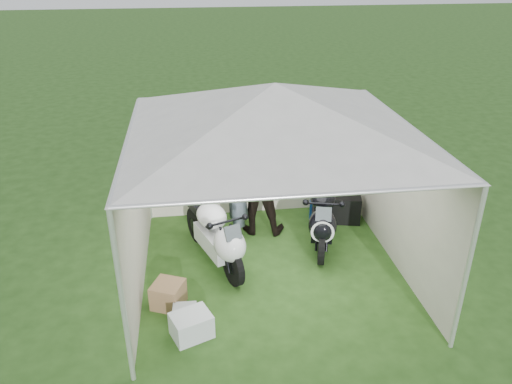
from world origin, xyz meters
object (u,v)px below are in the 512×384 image
(person_blue_jacket, at_px, (236,196))
(crate_2, at_px, (185,314))
(crate_1, at_px, (168,294))
(motorcycle_white, at_px, (216,233))
(person_dark_jacket, at_px, (258,180))
(crate_0, at_px, (191,325))
(motorcycle_black, at_px, (322,214))
(equipment_box, at_px, (346,208))
(paddock_stand, at_px, (321,209))
(canopy_tent, at_px, (274,113))

(person_blue_jacket, bearing_deg, crate_2, -22.99)
(crate_1, distance_m, crate_2, 0.45)
(motorcycle_white, height_order, crate_2, motorcycle_white)
(person_dark_jacket, xyz_separation_m, crate_0, (-1.24, -2.63, -0.83))
(person_blue_jacket, relative_size, crate_1, 4.08)
(person_blue_jacket, bearing_deg, motorcycle_white, -27.30)
(motorcycle_black, height_order, crate_0, motorcycle_black)
(person_dark_jacket, height_order, equipment_box, person_dark_jacket)
(person_dark_jacket, height_order, crate_0, person_dark_jacket)
(paddock_stand, bearing_deg, motorcycle_black, -104.66)
(motorcycle_white, distance_m, person_dark_jacket, 1.34)
(crate_0, bearing_deg, person_blue_jacket, 70.55)
(canopy_tent, height_order, crate_1, canopy_tent)
(motorcycle_black, bearing_deg, crate_0, -123.46)
(paddock_stand, xyz_separation_m, crate_0, (-2.50, -2.93, 0.00))
(person_blue_jacket, xyz_separation_m, crate_0, (-0.84, -2.39, -0.67))
(crate_2, bearing_deg, equipment_box, 39.22)
(equipment_box, bearing_deg, crate_0, -136.76)
(equipment_box, distance_m, crate_1, 3.84)
(equipment_box, relative_size, crate_2, 1.61)
(motorcycle_white, bearing_deg, paddock_stand, 11.86)
(person_dark_jacket, bearing_deg, equipment_box, -163.91)
(motorcycle_black, distance_m, equipment_box, 1.02)
(equipment_box, relative_size, crate_0, 1.03)
(motorcycle_black, height_order, crate_2, motorcycle_black)
(canopy_tent, relative_size, person_blue_jacket, 3.40)
(canopy_tent, distance_m, crate_2, 3.02)
(motorcycle_white, xyz_separation_m, equipment_box, (2.48, 1.11, -0.31))
(person_dark_jacket, xyz_separation_m, crate_2, (-1.33, -2.34, -0.88))
(canopy_tent, height_order, motorcycle_black, canopy_tent)
(person_dark_jacket, bearing_deg, crate_2, 72.54)
(canopy_tent, bearing_deg, paddock_stand, 52.13)
(canopy_tent, xyz_separation_m, paddock_stand, (1.21, 1.55, -2.41))
(canopy_tent, bearing_deg, crate_1, -156.46)
(paddock_stand, distance_m, crate_2, 3.70)
(motorcycle_black, bearing_deg, equipment_box, 62.14)
(crate_0, bearing_deg, canopy_tent, 46.84)
(crate_0, bearing_deg, motorcycle_white, 74.93)
(person_blue_jacket, distance_m, crate_2, 2.40)
(person_blue_jacket, relative_size, equipment_box, 3.23)
(person_dark_jacket, height_order, person_blue_jacket, person_dark_jacket)
(paddock_stand, distance_m, crate_0, 3.85)
(canopy_tent, xyz_separation_m, crate_0, (-1.29, -1.38, -2.41))
(motorcycle_white, xyz_separation_m, crate_0, (-0.44, -1.64, -0.40))
(motorcycle_black, height_order, person_dark_jacket, person_dark_jacket)
(crate_0, bearing_deg, paddock_stand, 49.54)
(person_blue_jacket, distance_m, crate_1, 2.16)
(canopy_tent, bearing_deg, motorcycle_white, 162.97)
(equipment_box, distance_m, crate_2, 3.89)
(equipment_box, xyz_separation_m, crate_0, (-2.92, -2.75, -0.09))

